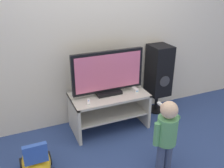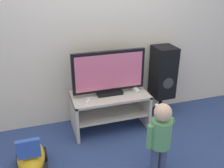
% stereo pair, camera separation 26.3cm
% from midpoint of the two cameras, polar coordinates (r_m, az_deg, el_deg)
% --- Properties ---
extents(ground_plane, '(16.00, 16.00, 0.00)m').
position_cam_midpoint_polar(ground_plane, '(3.25, -1.28, -11.97)').
color(ground_plane, navy).
extents(wall_back, '(10.00, 0.06, 2.60)m').
position_cam_midpoint_polar(wall_back, '(3.25, -5.52, 13.12)').
color(wall_back, silver).
rests_on(wall_back, ground_plane).
extents(tv_stand, '(0.98, 0.51, 0.49)m').
position_cam_midpoint_polar(tv_stand, '(3.28, -3.01, -5.00)').
color(tv_stand, beige).
rests_on(tv_stand, ground_plane).
extents(television, '(0.93, 0.20, 0.56)m').
position_cam_midpoint_polar(television, '(3.11, -3.34, 2.40)').
color(television, black).
rests_on(television, tv_stand).
extents(game_console, '(0.05, 0.16, 0.04)m').
position_cam_midpoint_polar(game_console, '(3.29, 2.85, -1.14)').
color(game_console, white).
rests_on(game_console, tv_stand).
extents(remote_primary, '(0.07, 0.13, 0.03)m').
position_cam_midpoint_polar(remote_primary, '(3.01, -7.88, -4.08)').
color(remote_primary, white).
rests_on(remote_primary, tv_stand).
extents(child, '(0.30, 0.46, 0.80)m').
position_cam_midpoint_polar(child, '(2.56, 9.46, -10.51)').
color(child, '#3F4C72').
rests_on(child, ground_plane).
extents(speaker_tower, '(0.28, 0.33, 1.01)m').
position_cam_midpoint_polar(speaker_tower, '(3.58, 8.59, 2.83)').
color(speaker_tower, black).
rests_on(speaker_tower, ground_plane).
extents(ride_on_toy, '(0.31, 0.50, 0.49)m').
position_cam_midpoint_polar(ride_on_toy, '(2.74, -19.69, -16.58)').
color(ride_on_toy, gold).
rests_on(ride_on_toy, ground_plane).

